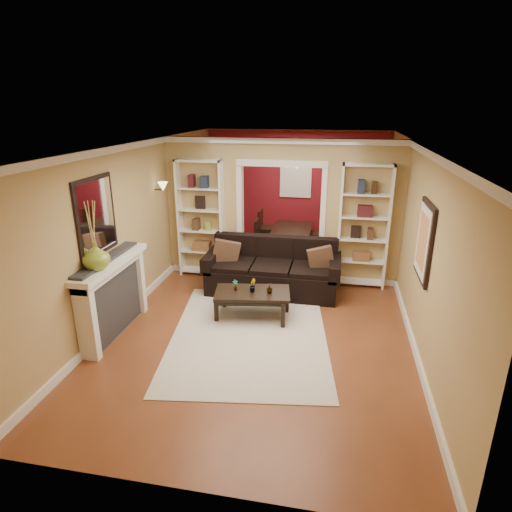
% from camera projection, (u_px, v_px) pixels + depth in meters
% --- Properties ---
extents(floor, '(8.00, 8.00, 0.00)m').
position_uv_depth(floor, '(270.00, 301.00, 7.51)').
color(floor, brown).
rests_on(floor, ground).
extents(ceiling, '(8.00, 8.00, 0.00)m').
position_uv_depth(ceiling, '(272.00, 143.00, 6.61)').
color(ceiling, white).
rests_on(ceiling, ground).
extents(wall_back, '(8.00, 0.00, 8.00)m').
position_uv_depth(wall_back, '(296.00, 185.00, 10.77)').
color(wall_back, tan).
rests_on(wall_back, ground).
extents(wall_front, '(8.00, 0.00, 8.00)m').
position_uv_depth(wall_front, '(192.00, 362.00, 3.36)').
color(wall_front, tan).
rests_on(wall_front, ground).
extents(wall_left, '(0.00, 8.00, 8.00)m').
position_uv_depth(wall_left, '(144.00, 221.00, 7.46)').
color(wall_left, tan).
rests_on(wall_left, ground).
extents(wall_right, '(0.00, 8.00, 8.00)m').
position_uv_depth(wall_right, '(414.00, 235.00, 6.67)').
color(wall_right, tan).
rests_on(wall_right, ground).
extents(partition_wall, '(4.50, 0.15, 2.70)m').
position_uv_depth(partition_wall, '(281.00, 211.00, 8.18)').
color(partition_wall, tan).
rests_on(partition_wall, floor).
extents(red_back_panel, '(4.44, 0.04, 2.64)m').
position_uv_depth(red_back_panel, '(296.00, 187.00, 10.75)').
color(red_back_panel, maroon).
rests_on(red_back_panel, floor).
extents(dining_window, '(0.78, 0.03, 0.98)m').
position_uv_depth(dining_window, '(296.00, 178.00, 10.64)').
color(dining_window, '#8CA5CC').
rests_on(dining_window, wall_back).
extents(area_rug, '(2.69, 3.47, 0.01)m').
position_uv_depth(area_rug, '(249.00, 334.00, 6.44)').
color(area_rug, beige).
rests_on(area_rug, floor).
extents(sofa, '(2.44, 1.05, 0.95)m').
position_uv_depth(sofa, '(272.00, 267.00, 7.78)').
color(sofa, black).
rests_on(sofa, floor).
extents(pillow_left, '(0.49, 0.26, 0.47)m').
position_uv_depth(pillow_left, '(226.00, 253.00, 7.84)').
color(pillow_left, brown).
rests_on(pillow_left, sofa).
extents(pillow_right, '(0.45, 0.22, 0.43)m').
position_uv_depth(pillow_right, '(321.00, 260.00, 7.54)').
color(pillow_right, brown).
rests_on(pillow_right, sofa).
extents(coffee_table, '(1.27, 0.81, 0.45)m').
position_uv_depth(coffee_table, '(252.00, 304.00, 6.89)').
color(coffee_table, black).
rests_on(coffee_table, floor).
extents(plant_left, '(0.11, 0.11, 0.18)m').
position_uv_depth(plant_left, '(235.00, 285.00, 6.84)').
color(plant_left, '#336626').
rests_on(plant_left, coffee_table).
extents(plant_center, '(0.11, 0.13, 0.21)m').
position_uv_depth(plant_center, '(252.00, 285.00, 6.78)').
color(plant_center, '#336626').
rests_on(plant_center, coffee_table).
extents(plant_right, '(0.12, 0.12, 0.17)m').
position_uv_depth(plant_right, '(270.00, 288.00, 6.74)').
color(plant_right, '#336626').
rests_on(plant_right, coffee_table).
extents(bookshelf_left, '(0.90, 0.30, 2.30)m').
position_uv_depth(bookshelf_left, '(201.00, 219.00, 8.36)').
color(bookshelf_left, white).
rests_on(bookshelf_left, floor).
extents(bookshelf_right, '(0.90, 0.30, 2.30)m').
position_uv_depth(bookshelf_right, '(363.00, 227.00, 7.81)').
color(bookshelf_right, white).
rests_on(bookshelf_right, floor).
extents(fireplace, '(0.32, 1.70, 1.16)m').
position_uv_depth(fireplace, '(115.00, 297.00, 6.30)').
color(fireplace, white).
rests_on(fireplace, floor).
extents(vase, '(0.42, 0.42, 0.38)m').
position_uv_depth(vase, '(96.00, 256.00, 5.72)').
color(vase, olive).
rests_on(vase, fireplace).
extents(mirror, '(0.03, 0.95, 1.10)m').
position_uv_depth(mirror, '(96.00, 217.00, 5.92)').
color(mirror, silver).
rests_on(mirror, wall_left).
extents(wall_sconce, '(0.18, 0.18, 0.22)m').
position_uv_depth(wall_sconce, '(160.00, 188.00, 7.80)').
color(wall_sconce, '#FFE0A5').
rests_on(wall_sconce, wall_left).
extents(framed_art, '(0.04, 0.85, 1.05)m').
position_uv_depth(framed_art, '(424.00, 241.00, 5.68)').
color(framed_art, black).
rests_on(framed_art, wall_right).
extents(dining_table, '(1.60, 0.89, 0.56)m').
position_uv_depth(dining_table, '(292.00, 241.00, 9.88)').
color(dining_table, black).
rests_on(dining_table, floor).
extents(dining_chair_nw, '(0.53, 0.53, 0.86)m').
position_uv_depth(dining_chair_nw, '(267.00, 238.00, 9.65)').
color(dining_chair_nw, black).
rests_on(dining_chair_nw, floor).
extents(dining_chair_ne, '(0.47, 0.47, 0.88)m').
position_uv_depth(dining_chair_ne, '(316.00, 240.00, 9.45)').
color(dining_chair_ne, black).
rests_on(dining_chair_ne, floor).
extents(dining_chair_sw, '(0.57, 0.57, 0.95)m').
position_uv_depth(dining_chair_sw, '(271.00, 229.00, 10.19)').
color(dining_chair_sw, black).
rests_on(dining_chair_sw, floor).
extents(dining_chair_se, '(0.52, 0.52, 0.80)m').
position_uv_depth(dining_chair_se, '(317.00, 234.00, 10.02)').
color(dining_chair_se, black).
rests_on(dining_chair_se, floor).
extents(chandelier, '(0.50, 0.50, 0.30)m').
position_uv_depth(chandelier, '(291.00, 165.00, 9.34)').
color(chandelier, '#3A2E1A').
rests_on(chandelier, ceiling).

